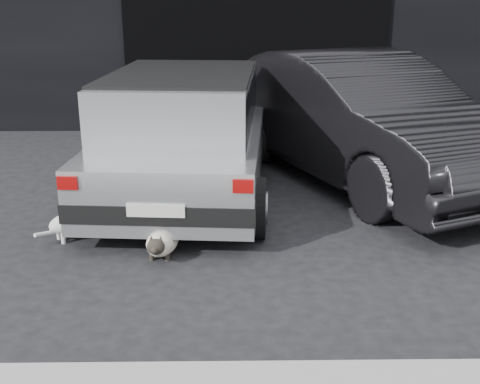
{
  "coord_description": "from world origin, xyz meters",
  "views": [
    {
      "loc": [
        0.62,
        -5.39,
        2.1
      ],
      "look_at": [
        0.69,
        -0.61,
        0.51
      ],
      "focal_mm": 45.0,
      "sensor_mm": 36.0,
      "label": 1
    }
  ],
  "objects_px": {
    "second_car": "(358,118)",
    "cat_white": "(79,220)",
    "cat_siamese": "(162,242)",
    "silver_hatchback": "(185,128)"
  },
  "relations": [
    {
      "from": "second_car",
      "to": "cat_white",
      "type": "bearing_deg",
      "value": -171.79
    },
    {
      "from": "cat_siamese",
      "to": "cat_white",
      "type": "xyz_separation_m",
      "value": [
        -0.78,
        0.41,
        0.04
      ]
    },
    {
      "from": "silver_hatchback",
      "to": "second_car",
      "type": "xyz_separation_m",
      "value": [
        1.95,
        0.54,
        -0.0
      ]
    },
    {
      "from": "silver_hatchback",
      "to": "cat_siamese",
      "type": "distance_m",
      "value": 1.75
    },
    {
      "from": "silver_hatchback",
      "to": "cat_white",
      "type": "distance_m",
      "value": 1.62
    },
    {
      "from": "cat_siamese",
      "to": "silver_hatchback",
      "type": "bearing_deg",
      "value": -87.8
    },
    {
      "from": "cat_siamese",
      "to": "cat_white",
      "type": "distance_m",
      "value": 0.88
    },
    {
      "from": "second_car",
      "to": "cat_siamese",
      "type": "relative_size",
      "value": 5.71
    },
    {
      "from": "cat_white",
      "to": "silver_hatchback",
      "type": "bearing_deg",
      "value": 110.31
    },
    {
      "from": "cat_white",
      "to": "second_car",
      "type": "bearing_deg",
      "value": 87.9
    }
  ]
}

